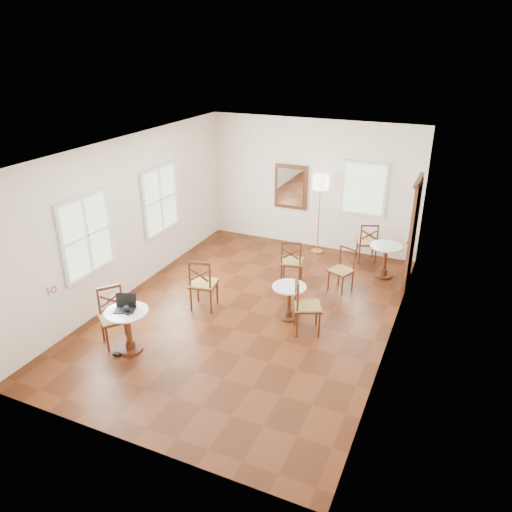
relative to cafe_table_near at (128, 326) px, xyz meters
The scene contains 17 objects.
ground 2.29m from the cafe_table_near, 56.15° to the left, with size 7.00×7.00×0.00m, color #51210D.
room_shell 2.84m from the cafe_table_near, 60.89° to the left, with size 5.02×7.02×3.01m.
cafe_table_near is the anchor object (origin of this frame).
cafe_table_mid 2.79m from the cafe_table_near, 44.79° to the left, with size 0.60×0.60×0.64m.
cafe_table_back 5.41m from the cafe_table_near, 53.46° to the left, with size 0.66×0.66×0.70m.
chair_near_a 1.71m from the cafe_table_near, 75.77° to the left, with size 0.55×0.55×1.01m.
chair_near_b 0.36m from the cafe_table_near, 165.15° to the left, with size 0.63×0.63×0.97m.
chair_mid_a 3.61m from the cafe_table_near, 64.54° to the left, with size 0.54×0.54×0.97m.
chair_mid_b 2.91m from the cafe_table_near, 34.94° to the left, with size 0.60×0.60×0.99m.
chair_back_a 5.65m from the cafe_table_near, 61.21° to the left, with size 0.56×0.56×0.94m.
chair_back_b 4.24m from the cafe_table_near, 52.83° to the left, with size 0.54×0.54×0.89m.
floor_lamp 5.37m from the cafe_table_near, 72.73° to the left, with size 0.36×0.36×1.85m.
laptop 0.34m from the cafe_table_near, 132.46° to the left, with size 0.39×0.36×0.23m.
mouse 0.32m from the cafe_table_near, 41.88° to the right, with size 0.08×0.05×0.03m, color black.
navy_mug 0.32m from the cafe_table_near, 29.59° to the right, with size 0.11×0.07×0.09m.
water_glass 0.33m from the cafe_table_near, 33.30° to the right, with size 0.07×0.07×0.11m, color white.
power_adapter 0.49m from the cafe_table_near, 115.35° to the right, with size 0.11×0.07×0.04m, color black.
Camera 1 is at (3.27, -7.11, 4.61)m, focal length 34.43 mm.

